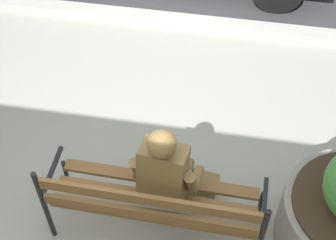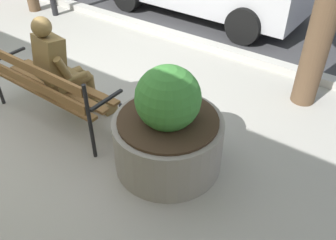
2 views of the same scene
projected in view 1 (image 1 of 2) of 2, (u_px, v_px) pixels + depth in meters
ground_plane at (131, 232)px, 4.59m from camera, size 80.00×80.00×0.00m
curb_stone at (180, 22)px, 6.38m from camera, size 60.00×0.20×0.12m
park_bench at (153, 202)px, 4.16m from camera, size 1.81×0.57×0.95m
bronze_statue_seated at (170, 174)px, 4.19m from camera, size 0.72×0.78×1.37m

